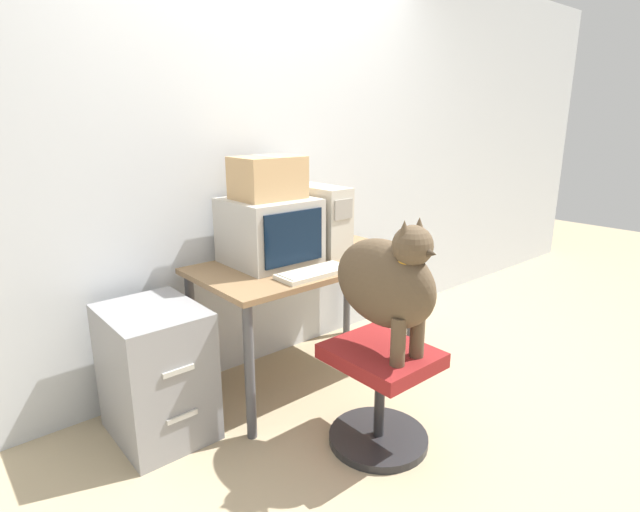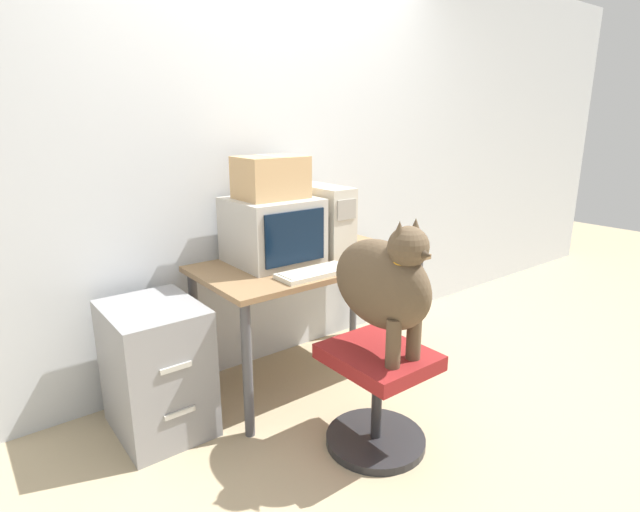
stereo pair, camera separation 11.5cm
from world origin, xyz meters
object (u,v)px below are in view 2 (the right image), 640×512
object	(u,v)px
filing_cabinet	(157,368)
pc_tower	(322,219)
dog	(384,282)
office_chair	(377,392)
keyboard	(314,272)
cardboard_box	(271,177)
crt_monitor	(273,230)

from	to	relation	value
filing_cabinet	pc_tower	bearing A→B (deg)	3.45
pc_tower	dog	size ratio (longest dim) A/B	0.72
pc_tower	office_chair	distance (m)	1.11
filing_cabinet	keyboard	bearing A→B (deg)	-19.88
pc_tower	cardboard_box	bearing A→B (deg)	179.34
keyboard	filing_cabinet	xyz separation A→B (m)	(-0.77, 0.28, -0.42)
keyboard	office_chair	xyz separation A→B (m)	(-0.00, -0.49, -0.47)
crt_monitor	dog	distance (m)	0.86
crt_monitor	filing_cabinet	xyz separation A→B (m)	(-0.74, -0.07, -0.59)
office_chair	dog	size ratio (longest dim) A/B	0.78
crt_monitor	filing_cabinet	world-z (taller)	crt_monitor
office_chair	dog	world-z (taller)	dog
pc_tower	keyboard	size ratio (longest dim) A/B	1.12
filing_cabinet	cardboard_box	xyz separation A→B (m)	(0.74, 0.07, 0.88)
office_chair	cardboard_box	distance (m)	1.26
office_chair	cardboard_box	xyz separation A→B (m)	(-0.03, 0.84, 0.93)
dog	cardboard_box	world-z (taller)	cardboard_box
pc_tower	keyboard	distance (m)	0.51
dog	cardboard_box	distance (m)	0.94
filing_cabinet	cardboard_box	world-z (taller)	cardboard_box
crt_monitor	filing_cabinet	size ratio (longest dim) A/B	0.69
office_chair	cardboard_box	bearing A→B (deg)	92.07
crt_monitor	office_chair	world-z (taller)	crt_monitor
crt_monitor	office_chair	size ratio (longest dim) A/B	0.92
crt_monitor	pc_tower	bearing A→B (deg)	-0.03
crt_monitor	keyboard	xyz separation A→B (m)	(0.03, -0.35, -0.17)
office_chair	filing_cabinet	xyz separation A→B (m)	(-0.77, 0.77, 0.05)
filing_cabinet	crt_monitor	bearing A→B (deg)	5.10
crt_monitor	office_chair	distance (m)	1.05
dog	filing_cabinet	size ratio (longest dim) A/B	0.96
keyboard	office_chair	world-z (taller)	keyboard
keyboard	filing_cabinet	size ratio (longest dim) A/B	0.62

